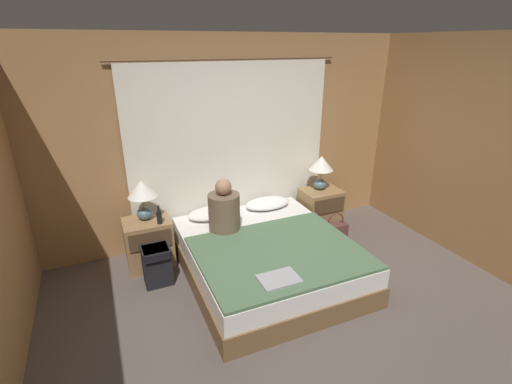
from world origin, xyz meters
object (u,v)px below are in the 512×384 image
object	(u,v)px
laptop_on_bed	(279,279)
lamp_left	(142,193)
bed	(267,258)
pillow_right	(268,203)
nightstand_left	(149,243)
pillow_left	(212,213)
person_left_in_bed	(224,210)
lamp_right	(321,167)
nightstand_right	(320,209)
backpack_on_floor	(157,263)
handbag_on_floor	(335,232)
beer_bottle_on_left_stand	(159,217)

from	to	relation	value
laptop_on_bed	lamp_left	bearing A→B (deg)	121.73
bed	lamp_left	bearing A→B (deg)	146.10
pillow_right	bed	bearing A→B (deg)	-115.56
nightstand_left	lamp_left	distance (m)	0.59
pillow_left	person_left_in_bed	xyz separation A→B (m)	(0.03, -0.37, 0.19)
lamp_right	pillow_right	xyz separation A→B (m)	(-0.77, 0.00, -0.39)
nightstand_right	backpack_on_floor	bearing A→B (deg)	-170.24
bed	pillow_right	xyz separation A→B (m)	(0.37, 0.77, 0.28)
lamp_right	laptop_on_bed	size ratio (longest dim) A/B	1.30
pillow_left	person_left_in_bed	world-z (taller)	person_left_in_bed
lamp_right	person_left_in_bed	world-z (taller)	person_left_in_bed
nightstand_left	person_left_in_bed	distance (m)	0.95
handbag_on_floor	person_left_in_bed	bearing A→B (deg)	176.65
pillow_left	backpack_on_floor	distance (m)	0.91
laptop_on_bed	pillow_left	bearing A→B (deg)	95.62
pillow_left	beer_bottle_on_left_stand	bearing A→B (deg)	-164.48
bed	pillow_right	bearing A→B (deg)	64.44
person_left_in_bed	lamp_left	bearing A→B (deg)	155.28
bed	laptop_on_bed	distance (m)	0.79
nightstand_right	pillow_right	world-z (taller)	nightstand_right
bed	person_left_in_bed	bearing A→B (deg)	130.43
bed	nightstand_left	world-z (taller)	nightstand_left
pillow_left	beer_bottle_on_left_stand	world-z (taller)	beer_bottle_on_left_stand
bed	beer_bottle_on_left_stand	size ratio (longest dim) A/B	9.33
lamp_right	backpack_on_floor	distance (m)	2.39
nightstand_right	handbag_on_floor	xyz separation A→B (m)	(-0.03, -0.40, -0.15)
person_left_in_bed	pillow_right	bearing A→B (deg)	27.83
beer_bottle_on_left_stand	handbag_on_floor	size ratio (longest dim) A/B	0.52
nightstand_right	person_left_in_bed	bearing A→B (deg)	-167.77
nightstand_right	lamp_right	world-z (taller)	lamp_right
lamp_right	beer_bottle_on_left_stand	xyz separation A→B (m)	(-2.15, -0.17, -0.23)
lamp_left	pillow_left	bearing A→B (deg)	0.30
pillow_right	handbag_on_floor	world-z (taller)	pillow_right
person_left_in_bed	handbag_on_floor	distance (m)	1.54
handbag_on_floor	nightstand_left	bearing A→B (deg)	169.78
backpack_on_floor	laptop_on_bed	bearing A→B (deg)	-49.30
lamp_left	pillow_right	bearing A→B (deg)	0.15
laptop_on_bed	nightstand_left	bearing A→B (deg)	122.59
beer_bottle_on_left_stand	lamp_right	bearing A→B (deg)	4.64
pillow_right	backpack_on_floor	bearing A→B (deg)	-163.49
nightstand_left	handbag_on_floor	world-z (taller)	nightstand_left
nightstand_right	beer_bottle_on_left_stand	distance (m)	2.18
beer_bottle_on_left_stand	nightstand_right	bearing A→B (deg)	3.35
lamp_left	backpack_on_floor	world-z (taller)	lamp_left
nightstand_left	pillow_right	size ratio (longest dim) A/B	0.96
laptop_on_bed	backpack_on_floor	xyz separation A→B (m)	(-0.90, 1.05, -0.23)
nightstand_left	lamp_right	xyz separation A→B (m)	(2.28, 0.05, 0.59)
lamp_left	person_left_in_bed	xyz separation A→B (m)	(0.80, -0.37, -0.20)
laptop_on_bed	handbag_on_floor	xyz separation A→B (m)	(1.33, 1.03, -0.33)
backpack_on_floor	handbag_on_floor	world-z (taller)	backpack_on_floor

